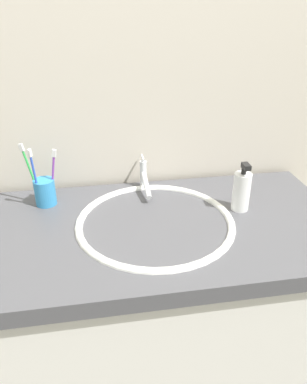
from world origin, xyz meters
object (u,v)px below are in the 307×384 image
(faucet, at_px, (144,178))
(soap_dispenser, at_px, (242,191))
(toothbrush_cup, at_px, (45,192))
(toothbrush_blue, at_px, (35,174))
(toothbrush_green, at_px, (30,170))
(toothbrush_purple, at_px, (53,173))

(faucet, bearing_deg, soap_dispenser, -33.15)
(toothbrush_cup, xyz_separation_m, toothbrush_blue, (-0.02, -0.02, 0.07))
(faucet, bearing_deg, toothbrush_green, -174.69)
(toothbrush_purple, xyz_separation_m, soap_dispenser, (0.58, -0.14, -0.04))
(toothbrush_green, height_order, toothbrush_purple, toothbrush_green)
(toothbrush_blue, distance_m, soap_dispenser, 0.65)
(toothbrush_cup, relative_size, toothbrush_blue, 0.44)
(faucet, distance_m, soap_dispenser, 0.34)
(toothbrush_green, relative_size, soap_dispenser, 1.24)
(faucet, distance_m, toothbrush_purple, 0.31)
(toothbrush_purple, bearing_deg, toothbrush_blue, -159.35)
(toothbrush_blue, bearing_deg, soap_dispenser, -10.44)
(toothbrush_purple, bearing_deg, toothbrush_cup, -179.82)
(soap_dispenser, bearing_deg, toothbrush_blue, 169.56)
(faucet, distance_m, toothbrush_blue, 0.37)
(faucet, bearing_deg, toothbrush_blue, -169.28)
(toothbrush_purple, height_order, soap_dispenser, toothbrush_purple)
(toothbrush_cup, height_order, soap_dispenser, soap_dispenser)
(toothbrush_blue, bearing_deg, toothbrush_purple, 20.65)
(faucet, relative_size, toothbrush_green, 0.87)
(faucet, distance_m, toothbrush_green, 0.38)
(toothbrush_blue, relative_size, toothbrush_purple, 1.08)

